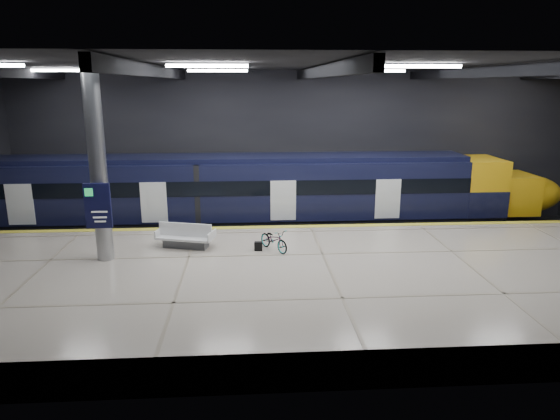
{
  "coord_description": "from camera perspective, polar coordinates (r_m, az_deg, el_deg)",
  "views": [
    {
      "loc": [
        -2.78,
        -18.66,
        7.32
      ],
      "look_at": [
        -1.44,
        1.5,
        2.2
      ],
      "focal_mm": 32.0,
      "sensor_mm": 36.0,
      "label": 1
    }
  ],
  "objects": [
    {
      "name": "ground",
      "position": [
        20.24,
        4.4,
        -7.03
      ],
      "size": [
        30.0,
        30.0,
        0.0
      ],
      "primitive_type": "plane",
      "color": "black",
      "rests_on": "ground"
    },
    {
      "name": "bicycle",
      "position": [
        19.14,
        -0.7,
        -3.4
      ],
      "size": [
        1.38,
        1.67,
        0.86
      ],
      "primitive_type": "imported",
      "rotation": [
        0.0,
        0.0,
        0.59
      ],
      "color": "#99999E",
      "rests_on": "platform"
    },
    {
      "name": "platform",
      "position": [
        17.74,
        5.57,
        -8.29
      ],
      "size": [
        30.0,
        11.0,
        1.1
      ],
      "primitive_type": "cube",
      "color": "#B5A999",
      "rests_on": "ground"
    },
    {
      "name": "rails",
      "position": [
        25.38,
        2.66,
        -2.37
      ],
      "size": [
        30.0,
        1.52,
        0.16
      ],
      "color": "gray",
      "rests_on": "ground"
    },
    {
      "name": "pannier_bag",
      "position": [
        19.19,
        -2.49,
        -4.15
      ],
      "size": [
        0.32,
        0.21,
        0.35
      ],
      "primitive_type": "cube",
      "rotation": [
        0.0,
        0.0,
        -0.11
      ],
      "color": "black",
      "rests_on": "platform"
    },
    {
      "name": "train",
      "position": [
        24.73,
        -2.66,
        1.92
      ],
      "size": [
        29.4,
        2.84,
        3.79
      ],
      "color": "black",
      "rests_on": "ground"
    },
    {
      "name": "room_shell",
      "position": [
        18.94,
        4.72,
        9.32
      ],
      "size": [
        30.1,
        16.1,
        8.05
      ],
      "color": "black",
      "rests_on": "ground"
    },
    {
      "name": "info_column",
      "position": [
        18.61,
        -20.1,
        4.52
      ],
      "size": [
        0.9,
        0.78,
        6.9
      ],
      "color": "#9EA0A5",
      "rests_on": "platform"
    },
    {
      "name": "bench",
      "position": [
        19.85,
        -10.72,
        -3.25
      ],
      "size": [
        2.38,
        1.48,
        0.98
      ],
      "rotation": [
        0.0,
        0.0,
        -0.27
      ],
      "color": "#595B60",
      "rests_on": "platform"
    },
    {
      "name": "safety_strip",
      "position": [
        22.47,
        3.47,
        -1.86
      ],
      "size": [
        30.0,
        0.4,
        0.01
      ],
      "primitive_type": "cube",
      "color": "yellow",
      "rests_on": "platform"
    }
  ]
}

